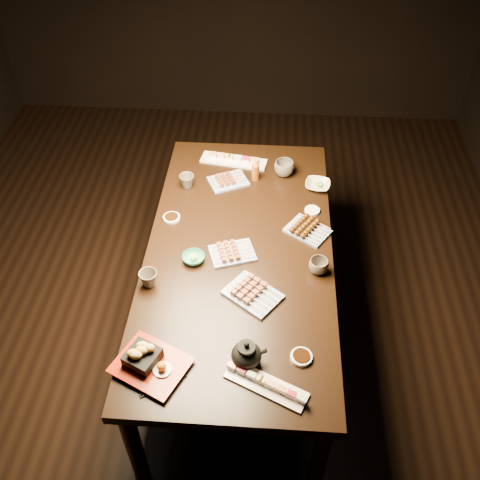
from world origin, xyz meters
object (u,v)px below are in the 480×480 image
sushi_platter_near (266,383)px  edamame_bowl_green (193,258)px  teacup_far_right (284,168)px  yakitori_plate_left (228,179)px  teacup_far_left (187,181)px  yakitori_plate_right (253,291)px  edamame_bowl_cream (318,185)px  teacup_mid_right (319,266)px  teacup_near_left (149,279)px  yakitori_plate_center (232,250)px  tempura_tray (150,360)px  condiment_bottle (256,170)px  teapot (246,353)px  dining_table (239,299)px  sushi_platter_far (234,159)px

sushi_platter_near → edamame_bowl_green: (-0.36, 0.64, -0.00)m
teacup_far_right → edamame_bowl_green: bearing=-121.0°
yakitori_plate_left → teacup_far_left: 0.23m
yakitori_plate_right → edamame_bowl_green: size_ratio=2.19×
edamame_bowl_cream → teacup_mid_right: size_ratio=1.49×
edamame_bowl_cream → teacup_near_left: (-0.79, -0.76, 0.02)m
yakitori_plate_center → teacup_far_right: size_ratio=1.90×
tempura_tray → condiment_bottle: condiment_bottle is taller
tempura_tray → teapot: (0.37, 0.05, 0.01)m
yakitori_plate_center → yakitori_plate_right: bearing=-85.0°
dining_table → teacup_far_right: (0.21, 0.62, 0.42)m
sushi_platter_near → yakitori_plate_left: yakitori_plate_left is taller
dining_table → teacup_far_right: teacup_far_right is taller
yakitori_plate_left → tempura_tray: tempura_tray is taller
yakitori_plate_left → teacup_mid_right: size_ratio=2.26×
teapot → edamame_bowl_green: bearing=107.3°
sushi_platter_near → condiment_bottle: bearing=119.0°
teacup_far_left → condiment_bottle: size_ratio=0.62×
condiment_bottle → sushi_platter_near: bearing=-85.5°
dining_table → sushi_platter_far: (-0.08, 0.72, 0.40)m
tempura_tray → teacup_far_left: (-0.01, 1.15, -0.01)m
yakitori_plate_center → teacup_far_right: (0.24, 0.65, 0.02)m
dining_table → sushi_platter_far: 0.82m
edamame_bowl_cream → teapot: 1.18m
teacup_near_left → condiment_bottle: size_ratio=0.65×
sushi_platter_near → teacup_mid_right: 0.65m
teacup_mid_right → condiment_bottle: bearing=115.5°
edamame_bowl_cream → tempura_tray: (-0.70, -1.19, 0.03)m
sushi_platter_near → teapot: teapot is taller
tempura_tray → teacup_mid_right: 0.88m
teacup_near_left → teacup_far_right: size_ratio=0.77×
teacup_far_right → condiment_bottle: condiment_bottle is taller
yakitori_plate_center → teacup_mid_right: (0.41, -0.08, 0.01)m
teacup_far_left → teapot: bearing=-70.5°
edamame_bowl_cream → dining_table: bearing=-127.8°
condiment_bottle → sushi_platter_far: bearing=130.6°
sushi_platter_far → teacup_near_left: teacup_near_left is taller
dining_table → teacup_far_left: 0.70m
yakitori_plate_right → teacup_mid_right: size_ratio=2.60×
sushi_platter_near → condiment_bottle: 1.30m
teacup_far_left → yakitori_plate_center: bearing=-60.3°
yakitori_plate_right → edamame_bowl_cream: size_ratio=1.75×
sushi_platter_near → teacup_near_left: size_ratio=3.90×
tempura_tray → yakitori_plate_left: bearing=105.6°
sushi_platter_far → teacup_mid_right: teacup_mid_right is taller
yakitori_plate_right → yakitori_plate_left: (-0.18, 0.81, -0.00)m
sushi_platter_far → condiment_bottle: 0.21m
sushi_platter_near → yakitori_plate_center: bearing=129.4°
sushi_platter_near → teacup_mid_right: size_ratio=3.63×
sushi_platter_near → yakitori_plate_center: size_ratio=1.58×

